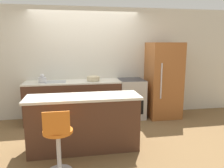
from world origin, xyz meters
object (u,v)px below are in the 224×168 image
oven_range (131,98)px  stool_chair (58,143)px  kettle (42,79)px  mixing_bowl (93,79)px  refrigerator (163,80)px

oven_range → stool_chair: stool_chair is taller
kettle → oven_range: bearing=1.1°
kettle → mixing_bowl: bearing=0.0°
stool_chair → mixing_bowl: (0.67, 2.08, 0.52)m
stool_chair → kettle: (-0.44, 2.08, 0.54)m
kettle → mixing_bowl: kettle is taller
kettle → stool_chair: bearing=-78.0°
oven_range → mixing_bowl: mixing_bowl is taller
oven_range → mixing_bowl: 1.04m
stool_chair → mixing_bowl: size_ratio=3.23×
refrigerator → kettle: bearing=179.9°
stool_chair → kettle: 2.19m
oven_range → refrigerator: bearing=-3.2°
refrigerator → mixing_bowl: bearing=179.8°
oven_range → refrigerator: (0.78, -0.04, 0.43)m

